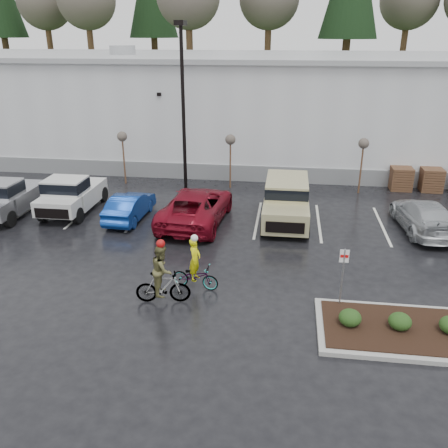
# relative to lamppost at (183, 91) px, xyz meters

# --- Properties ---
(ground) EXTENTS (120.00, 120.00, 0.00)m
(ground) POSITION_rel_lamppost_xyz_m (4.00, -12.00, -5.69)
(ground) COLOR black
(ground) RESTS_ON ground
(warehouse) EXTENTS (60.50, 15.50, 7.20)m
(warehouse) POSITION_rel_lamppost_xyz_m (4.00, 9.99, -2.04)
(warehouse) COLOR silver
(warehouse) RESTS_ON ground
(wooded_ridge) EXTENTS (80.00, 25.00, 6.00)m
(wooded_ridge) POSITION_rel_lamppost_xyz_m (4.00, 33.00, -2.69)
(wooded_ridge) COLOR #223717
(wooded_ridge) RESTS_ON ground
(lamppost) EXTENTS (0.50, 1.00, 9.22)m
(lamppost) POSITION_rel_lamppost_xyz_m (0.00, 0.00, 0.00)
(lamppost) COLOR black
(lamppost) RESTS_ON ground
(sapling_west) EXTENTS (0.60, 0.60, 3.20)m
(sapling_west) POSITION_rel_lamppost_xyz_m (-4.00, 1.00, -2.96)
(sapling_west) COLOR #46321C
(sapling_west) RESTS_ON ground
(sapling_mid) EXTENTS (0.60, 0.60, 3.20)m
(sapling_mid) POSITION_rel_lamppost_xyz_m (2.50, 1.00, -2.96)
(sapling_mid) COLOR #46321C
(sapling_mid) RESTS_ON ground
(sapling_east) EXTENTS (0.60, 0.60, 3.20)m
(sapling_east) POSITION_rel_lamppost_xyz_m (10.00, 1.00, -2.96)
(sapling_east) COLOR #46321C
(sapling_east) RESTS_ON ground
(pallet_stack_a) EXTENTS (1.20, 1.20, 1.35)m
(pallet_stack_a) POSITION_rel_lamppost_xyz_m (12.50, 2.00, -5.01)
(pallet_stack_a) COLOR #46321C
(pallet_stack_a) RESTS_ON ground
(pallet_stack_b) EXTENTS (1.20, 1.20, 1.35)m
(pallet_stack_b) POSITION_rel_lamppost_xyz_m (14.20, 2.00, -5.01)
(pallet_stack_b) COLOR #46321C
(pallet_stack_b) RESTS_ON ground
(shrub_a) EXTENTS (0.70, 0.70, 0.52)m
(shrub_a) POSITION_rel_lamppost_xyz_m (8.00, -13.00, -5.27)
(shrub_a) COLOR #183713
(shrub_a) RESTS_ON curb_island
(shrub_b) EXTENTS (0.70, 0.70, 0.52)m
(shrub_b) POSITION_rel_lamppost_xyz_m (9.50, -13.00, -5.27)
(shrub_b) COLOR #183713
(shrub_b) RESTS_ON curb_island
(fire_lane_sign) EXTENTS (0.30, 0.05, 2.20)m
(fire_lane_sign) POSITION_rel_lamppost_xyz_m (7.80, -11.80, -4.28)
(fire_lane_sign) COLOR gray
(fire_lane_sign) RESTS_ON ground
(pickup_silver) EXTENTS (2.10, 5.20, 1.96)m
(pickup_silver) POSITION_rel_lamppost_xyz_m (-8.06, -4.75, -4.71)
(pickup_silver) COLOR #A7A8AE
(pickup_silver) RESTS_ON ground
(pickup_white) EXTENTS (2.10, 5.20, 1.96)m
(pickup_white) POSITION_rel_lamppost_xyz_m (-5.03, -3.88, -4.71)
(pickup_white) COLOR beige
(pickup_white) RESTS_ON ground
(car_blue) EXTENTS (1.59, 4.08, 1.32)m
(car_blue) POSITION_rel_lamppost_xyz_m (-1.80, -4.76, -5.02)
(car_blue) COLOR navy
(car_blue) RESTS_ON ground
(car_red) EXTENTS (3.15, 6.14, 1.66)m
(car_red) POSITION_rel_lamppost_xyz_m (1.55, -4.77, -4.86)
(car_red) COLOR maroon
(car_red) RESTS_ON ground
(suv_tan) EXTENTS (2.20, 5.10, 2.06)m
(suv_tan) POSITION_rel_lamppost_xyz_m (5.87, -4.19, -4.66)
(suv_tan) COLOR tan
(suv_tan) RESTS_ON ground
(car_far_silver) EXTENTS (2.47, 5.18, 1.46)m
(car_far_silver) POSITION_rel_lamppost_xyz_m (12.23, -4.34, -4.96)
(car_far_silver) COLOR #B2B6BA
(car_far_silver) RESTS_ON ground
(cyclist_hivis) EXTENTS (1.81, 0.88, 2.10)m
(cyclist_hivis) POSITION_rel_lamppost_xyz_m (2.73, -11.09, -5.03)
(cyclist_hivis) COLOR #3F3F44
(cyclist_hivis) RESTS_ON ground
(cyclist_olive) EXTENTS (1.87, 0.92, 2.35)m
(cyclist_olive) POSITION_rel_lamppost_xyz_m (1.82, -12.21, -4.83)
(cyclist_olive) COLOR #3F3F44
(cyclist_olive) RESTS_ON ground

